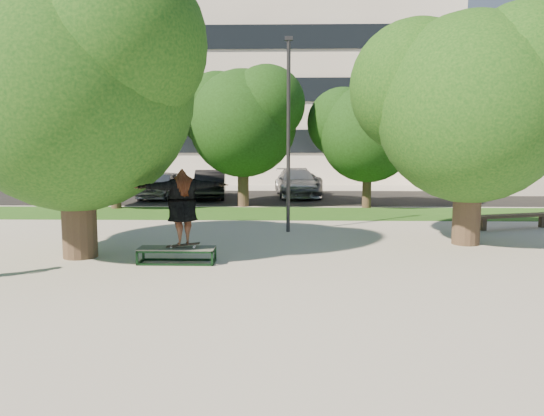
{
  "coord_description": "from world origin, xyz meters",
  "views": [
    {
      "loc": [
        0.91,
        -11.87,
        2.81
      ],
      "look_at": [
        0.59,
        0.6,
        1.3
      ],
      "focal_mm": 35.0,
      "sensor_mm": 36.0,
      "label": 1
    }
  ],
  "objects_px": {
    "tree_left": "(71,77)",
    "bench": "(514,217)",
    "car_grey": "(302,185)",
    "lamppost": "(288,133)",
    "car_silver_b": "(297,183)",
    "car_dark": "(210,184)",
    "car_silver_a": "(163,185)",
    "grind_box": "(177,255)",
    "tree_right": "(468,97)"
  },
  "relations": [
    {
      "from": "lamppost",
      "to": "tree_left",
      "type": "bearing_deg",
      "value": -143.58
    },
    {
      "from": "tree_left",
      "to": "lamppost",
      "type": "xyz_separation_m",
      "value": [
        5.29,
        3.91,
        -1.27
      ]
    },
    {
      "from": "lamppost",
      "to": "grind_box",
      "type": "xyz_separation_m",
      "value": [
        -2.66,
        -4.61,
        -2.96
      ]
    },
    {
      "from": "grind_box",
      "to": "car_silver_b",
      "type": "xyz_separation_m",
      "value": [
        3.18,
        16.11,
        0.56
      ]
    },
    {
      "from": "car_silver_a",
      "to": "car_grey",
      "type": "bearing_deg",
      "value": 13.79
    },
    {
      "from": "car_silver_a",
      "to": "car_silver_b",
      "type": "xyz_separation_m",
      "value": [
        6.96,
        1.14,
        0.03
      ]
    },
    {
      "from": "tree_left",
      "to": "car_grey",
      "type": "bearing_deg",
      "value": 68.04
    },
    {
      "from": "tree_right",
      "to": "grind_box",
      "type": "xyz_separation_m",
      "value": [
        -7.57,
        -2.69,
        -3.9
      ]
    },
    {
      "from": "car_silver_a",
      "to": "car_dark",
      "type": "distance_m",
      "value": 2.44
    },
    {
      "from": "car_silver_b",
      "to": "bench",
      "type": "bearing_deg",
      "value": -62.97
    },
    {
      "from": "lamppost",
      "to": "car_silver_a",
      "type": "height_order",
      "value": "lamppost"
    },
    {
      "from": "lamppost",
      "to": "car_silver_b",
      "type": "relative_size",
      "value": 1.19
    },
    {
      "from": "lamppost",
      "to": "bench",
      "type": "relative_size",
      "value": 1.93
    },
    {
      "from": "tree_right",
      "to": "car_silver_a",
      "type": "height_order",
      "value": "tree_right"
    },
    {
      "from": "bench",
      "to": "car_grey",
      "type": "distance_m",
      "value": 12.43
    },
    {
      "from": "grind_box",
      "to": "car_dark",
      "type": "xyz_separation_m",
      "value": [
        -1.35,
        15.13,
        0.54
      ]
    },
    {
      "from": "lamppost",
      "to": "grind_box",
      "type": "distance_m",
      "value": 6.09
    },
    {
      "from": "tree_left",
      "to": "grind_box",
      "type": "distance_m",
      "value": 5.04
    },
    {
      "from": "tree_left",
      "to": "bench",
      "type": "height_order",
      "value": "tree_left"
    },
    {
      "from": "bench",
      "to": "car_silver_b",
      "type": "xyz_separation_m",
      "value": [
        -6.98,
        10.73,
        0.33
      ]
    },
    {
      "from": "tree_right",
      "to": "car_grey",
      "type": "distance_m",
      "value": 14.2
    },
    {
      "from": "lamppost",
      "to": "car_silver_b",
      "type": "height_order",
      "value": "lamppost"
    },
    {
      "from": "car_dark",
      "to": "grind_box",
      "type": "bearing_deg",
      "value": -90.69
    },
    {
      "from": "tree_left",
      "to": "car_silver_b",
      "type": "distance_m",
      "value": 16.87
    },
    {
      "from": "tree_left",
      "to": "lamppost",
      "type": "bearing_deg",
      "value": 36.42
    },
    {
      "from": "tree_right",
      "to": "grind_box",
      "type": "bearing_deg",
      "value": -160.42
    },
    {
      "from": "car_grey",
      "to": "car_silver_b",
      "type": "distance_m",
      "value": 0.4
    },
    {
      "from": "car_dark",
      "to": "car_grey",
      "type": "bearing_deg",
      "value": 2.66
    },
    {
      "from": "bench",
      "to": "car_grey",
      "type": "relative_size",
      "value": 0.69
    },
    {
      "from": "lamppost",
      "to": "car_dark",
      "type": "bearing_deg",
      "value": 110.86
    },
    {
      "from": "tree_left",
      "to": "car_silver_a",
      "type": "relative_size",
      "value": 1.7
    },
    {
      "from": "grind_box",
      "to": "lamppost",
      "type": "bearing_deg",
      "value": 60.04
    },
    {
      "from": "tree_right",
      "to": "car_silver_b",
      "type": "height_order",
      "value": "tree_right"
    },
    {
      "from": "bench",
      "to": "car_silver_a",
      "type": "xyz_separation_m",
      "value": [
        -13.94,
        9.59,
        0.3
      ]
    },
    {
      "from": "car_grey",
      "to": "car_silver_b",
      "type": "relative_size",
      "value": 0.9
    },
    {
      "from": "car_silver_a",
      "to": "car_grey",
      "type": "distance_m",
      "value": 7.31
    },
    {
      "from": "tree_left",
      "to": "bench",
      "type": "bearing_deg",
      "value": 20.06
    },
    {
      "from": "car_silver_a",
      "to": "car_silver_b",
      "type": "bearing_deg",
      "value": 16.2
    },
    {
      "from": "tree_right",
      "to": "lamppost",
      "type": "height_order",
      "value": "tree_right"
    },
    {
      "from": "bench",
      "to": "car_grey",
      "type": "height_order",
      "value": "car_grey"
    },
    {
      "from": "grind_box",
      "to": "car_grey",
      "type": "bearing_deg",
      "value": 77.65
    },
    {
      "from": "grind_box",
      "to": "tree_right",
      "type": "bearing_deg",
      "value": 19.58
    },
    {
      "from": "grind_box",
      "to": "car_silver_a",
      "type": "distance_m",
      "value": 15.45
    },
    {
      "from": "car_silver_a",
      "to": "tree_right",
      "type": "bearing_deg",
      "value": -40.33
    },
    {
      "from": "grind_box",
      "to": "car_silver_b",
      "type": "bearing_deg",
      "value": 78.83
    },
    {
      "from": "tree_left",
      "to": "tree_right",
      "type": "height_order",
      "value": "tree_left"
    },
    {
      "from": "car_grey",
      "to": "car_silver_b",
      "type": "bearing_deg",
      "value": 142.05
    },
    {
      "from": "grind_box",
      "to": "car_grey",
      "type": "distance_m",
      "value": 16.23
    },
    {
      "from": "lamppost",
      "to": "car_dark",
      "type": "xyz_separation_m",
      "value": [
        -4.01,
        10.52,
        -2.42
      ]
    },
    {
      "from": "bench",
      "to": "car_silver_b",
      "type": "height_order",
      "value": "car_silver_b"
    }
  ]
}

